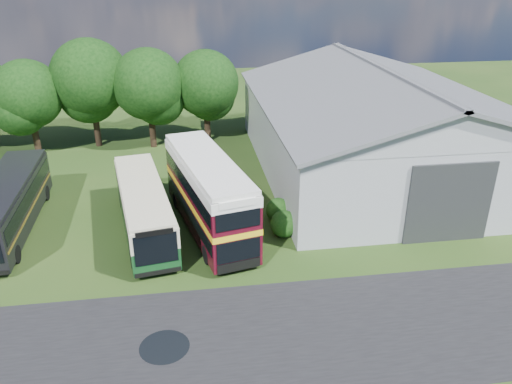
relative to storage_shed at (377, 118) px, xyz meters
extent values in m
plane|color=#193511|center=(-15.00, -15.98, -4.17)|extent=(120.00, 120.00, 0.00)
cube|color=black|center=(-12.00, -18.98, -4.17)|extent=(60.00, 8.00, 0.02)
cylinder|color=black|center=(-16.50, -18.98, -4.17)|extent=(2.20, 2.20, 0.01)
cube|color=gray|center=(0.00, 0.02, -1.42)|extent=(18.00, 24.00, 5.50)
cube|color=#2D3033|center=(0.00, -12.06, -1.67)|extent=(5.20, 0.18, 5.00)
cylinder|color=black|center=(-28.00, 7.52, -2.64)|extent=(0.56, 0.56, 3.06)
sphere|color=black|center=(-28.00, 7.52, 1.10)|extent=(5.78, 5.78, 5.78)
cylinder|color=black|center=(-23.00, 8.82, -2.37)|extent=(0.56, 0.56, 3.60)
sphere|color=black|center=(-23.00, 8.82, 2.03)|extent=(6.80, 6.80, 6.80)
cylinder|color=black|center=(-18.00, 7.82, -2.51)|extent=(0.56, 0.56, 3.31)
sphere|color=black|center=(-18.00, 7.82, 1.54)|extent=(6.26, 6.26, 6.26)
cylinder|color=black|center=(-13.00, 8.62, -2.58)|extent=(0.56, 0.56, 3.17)
sphere|color=black|center=(-13.00, 8.62, 1.29)|extent=(5.98, 5.98, 5.98)
sphere|color=#194714|center=(-9.40, -9.98, -4.17)|extent=(1.70, 1.70, 1.70)
sphere|color=#194714|center=(-9.40, -7.98, -4.17)|extent=(1.60, 1.60, 1.60)
cube|color=#103B19|center=(-17.86, -8.23, -2.47)|extent=(4.48, 11.51, 2.79)
cube|color=#400915|center=(-13.88, -8.60, -1.63)|extent=(5.22, 11.39, 4.42)
cube|color=black|center=(-26.13, -6.82, -2.39)|extent=(3.09, 11.81, 2.92)
camera|label=1|loc=(-14.99, -36.34, 11.10)|focal=35.00mm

